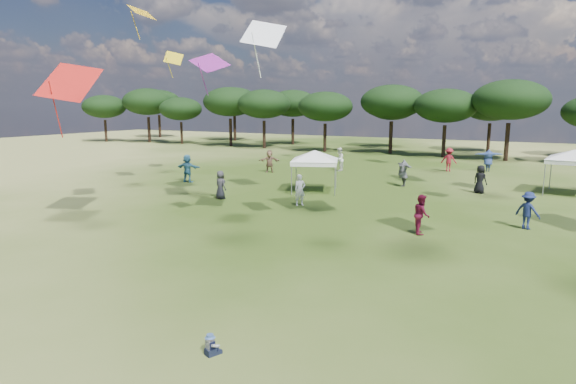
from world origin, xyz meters
name	(u,v)px	position (x,y,z in m)	size (l,w,h in m)	color
tree_line	(503,103)	(2.39, 47.41, 5.42)	(108.78, 17.63, 7.77)	black
tent_left	(315,152)	(-5.82, 20.85, 2.42)	(5.15, 5.15, 2.84)	gray
toddler	(211,346)	(0.56, 2.01, 0.21)	(0.36, 0.39, 0.48)	black
festival_crowd	(403,172)	(-1.62, 25.65, 0.89)	(29.49, 22.63, 1.91)	#16204D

